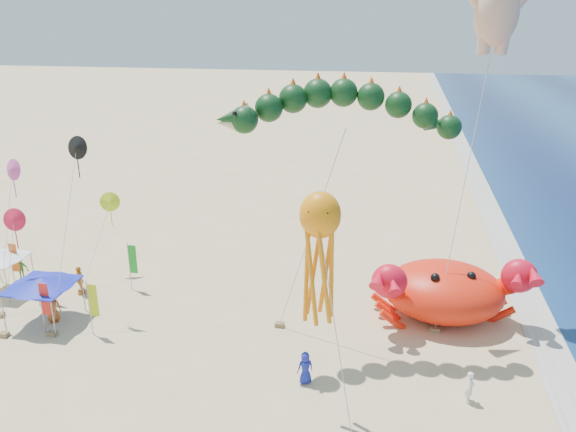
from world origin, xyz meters
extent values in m
plane|color=#D1B784|center=(0.00, 0.00, 0.00)|extent=(320.00, 320.00, 0.00)
plane|color=silver|center=(12.00, 0.00, 0.01)|extent=(320.00, 320.00, 0.00)
ellipsoid|color=#F8240D|center=(6.60, 4.59, 1.62)|extent=(8.11, 7.31, 3.25)
sphere|color=red|center=(2.97, 3.22, 3.07)|extent=(1.93, 1.93, 1.93)
sphere|color=black|center=(5.58, 3.45, 3.07)|extent=(0.50, 0.50, 0.50)
sphere|color=red|center=(10.24, 3.22, 3.07)|extent=(1.93, 1.93, 1.93)
sphere|color=black|center=(7.63, 3.45, 3.07)|extent=(0.50, 0.50, 0.50)
cone|color=black|center=(-4.48, 1.41, 12.08)|extent=(1.63, 1.20, 1.33)
cylinder|color=#B2B2B2|center=(-0.71, 1.49, 5.79)|extent=(3.42, 0.20, 11.29)
cube|color=olive|center=(-2.40, 1.57, 0.12)|extent=(0.50, 0.35, 0.25)
ellipsoid|color=#E7AC8D|center=(8.11, 7.28, 16.66)|extent=(2.32, 1.91, 3.41)
cylinder|color=#B2B2B2|center=(7.14, 5.01, 7.72)|extent=(1.99, 4.58, 15.16)
cube|color=olive|center=(6.17, 2.75, 0.12)|extent=(0.50, 0.35, 0.25)
ellipsoid|color=orange|center=(0.70, -5.17, 9.23)|extent=(1.64, 1.47, 1.88)
cylinder|color=#B2B2B2|center=(1.59, -6.08, 4.42)|extent=(1.84, 1.87, 8.54)
cylinder|color=gray|center=(-17.15, -1.91, 1.10)|extent=(0.06, 0.06, 2.20)
cylinder|color=gray|center=(-14.12, -1.91, 1.10)|extent=(0.06, 0.06, 2.20)
cylinder|color=gray|center=(-17.15, 1.13, 1.10)|extent=(0.06, 0.06, 2.20)
cylinder|color=gray|center=(-14.12, 1.13, 1.10)|extent=(0.06, 0.06, 2.20)
cube|color=#141FB1|center=(-15.63, -0.39, 2.24)|extent=(3.27, 3.27, 0.08)
cone|color=#141FB1|center=(-15.63, -0.39, 2.48)|extent=(3.60, 3.60, 0.45)
cylinder|color=gray|center=(-19.20, 1.16, 1.10)|extent=(0.06, 0.06, 2.20)
cylinder|color=gray|center=(-19.20, 3.69, 1.10)|extent=(0.06, 0.06, 2.20)
cylinder|color=gray|center=(-12.32, -1.21, 1.60)|extent=(0.05, 0.05, 3.20)
cube|color=#B4C717|center=(-12.04, -1.21, 2.10)|extent=(0.50, 0.04, 1.90)
cylinder|color=gray|center=(-14.95, -1.61, 1.60)|extent=(0.05, 0.05, 3.20)
cube|color=red|center=(-14.67, -1.61, 2.10)|extent=(0.50, 0.04, 1.90)
cylinder|color=gray|center=(-20.17, 3.02, 1.60)|extent=(0.05, 0.05, 3.20)
cube|color=#EA581A|center=(-19.89, 3.02, 2.10)|extent=(0.50, 0.04, 1.90)
cylinder|color=gray|center=(-12.69, 4.26, 1.60)|extent=(0.05, 0.05, 3.20)
cube|color=green|center=(-12.41, 4.26, 2.10)|extent=(0.50, 0.04, 1.90)
imported|color=white|center=(7.38, -3.15, 0.78)|extent=(0.48, 0.63, 1.56)
imported|color=orange|center=(-15.50, 3.04, 0.94)|extent=(1.00, 1.16, 1.87)
imported|color=#B5511D|center=(-15.23, -0.35, 0.92)|extent=(1.07, 0.96, 1.84)
imported|color=#1B25A0|center=(-0.13, -3.20, 0.81)|extent=(0.95, 0.85, 1.63)
imported|color=#306E24|center=(-20.55, 4.23, 0.80)|extent=(1.16, 0.86, 1.60)
cone|color=black|center=(-13.77, 1.75, 9.74)|extent=(1.30, 0.51, 1.32)
cylinder|color=#B2B2B2|center=(-13.52, 0.25, 4.89)|extent=(0.55, 3.04, 9.50)
cube|color=olive|center=(-13.27, -1.25, 0.12)|extent=(0.50, 0.35, 0.25)
cone|color=red|center=(-17.28, 0.29, 5.80)|extent=(1.30, 0.51, 1.32)
cylinder|color=#B2B2B2|center=(-17.03, -1.21, 2.92)|extent=(0.55, 3.04, 5.57)
cube|color=olive|center=(-16.78, -2.71, 0.12)|extent=(0.50, 0.35, 0.25)
cone|color=#C5E419|center=(-15.01, 6.79, 4.92)|extent=(1.30, 0.51, 1.32)
cylinder|color=#B2B2B2|center=(-14.76, 5.29, 2.48)|extent=(0.54, 3.04, 4.69)
cube|color=olive|center=(-14.51, 3.79, 0.12)|extent=(0.50, 0.35, 0.25)
cone|color=#CC449A|center=(-18.97, 2.99, 7.91)|extent=(1.30, 0.51, 1.32)
cylinder|color=#B2B2B2|center=(-18.72, 1.49, 3.98)|extent=(0.55, 3.04, 7.67)
cube|color=olive|center=(-18.47, -0.01, 0.12)|extent=(0.50, 0.35, 0.25)
camera|label=1|loc=(3.49, -25.51, 16.46)|focal=35.00mm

